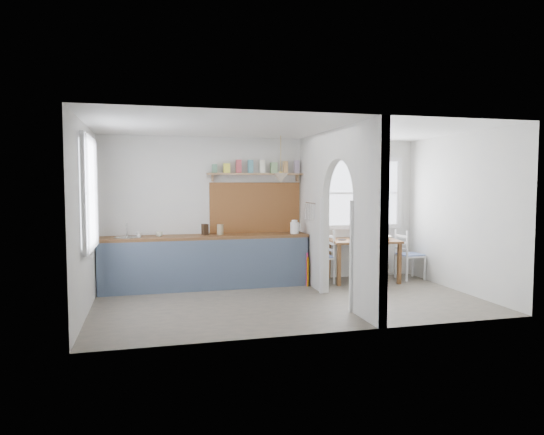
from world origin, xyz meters
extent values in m
cube|color=#766A59|center=(0.00, 0.00, 0.00)|extent=(5.80, 3.20, 0.01)
cube|color=silver|center=(0.00, 0.00, 2.60)|extent=(5.80, 3.20, 0.01)
cube|color=silver|center=(0.00, 1.60, 1.30)|extent=(5.80, 0.01, 2.60)
cube|color=silver|center=(0.00, -1.60, 1.30)|extent=(5.80, 0.01, 2.60)
cube|color=silver|center=(-2.90, 0.00, 1.30)|extent=(0.01, 3.20, 2.60)
cube|color=silver|center=(2.90, 0.00, 1.30)|extent=(0.01, 3.20, 2.60)
cube|color=silver|center=(0.70, -1.20, 1.30)|extent=(0.12, 0.80, 2.60)
cube|color=silver|center=(0.70, 1.00, 1.30)|extent=(0.12, 1.20, 2.60)
cube|color=silver|center=(0.70, -0.20, 2.08)|extent=(0.12, 1.20, 1.05)
cube|color=brown|center=(-1.13, 1.30, 0.88)|extent=(3.50, 0.60, 0.05)
cube|color=slate|center=(-1.13, 1.01, 0.42)|extent=(3.50, 0.03, 0.85)
cube|color=black|center=(-1.13, 1.35, 0.42)|extent=(3.46, 0.45, 0.85)
cylinder|color=#B8B8B8|center=(-2.43, 1.30, 0.89)|extent=(0.40, 0.40, 0.02)
cube|color=#985A25|center=(-0.20, 1.58, 1.35)|extent=(1.65, 0.03, 0.90)
cube|color=#A2784B|center=(-0.20, 1.49, 1.95)|extent=(1.75, 0.20, 0.03)
cube|color=#46775A|center=(-0.95, 1.49, 2.06)|extent=(0.09, 0.09, 0.18)
cube|color=yellow|center=(-0.74, 1.49, 2.06)|extent=(0.09, 0.09, 0.18)
cube|color=#AF363E|center=(-0.52, 1.49, 2.06)|extent=(0.09, 0.09, 0.18)
cube|color=teal|center=(-0.31, 1.49, 2.06)|extent=(0.09, 0.09, 0.18)
cube|color=#EFE7C9|center=(-0.10, 1.49, 2.06)|extent=(0.09, 0.09, 0.18)
cube|color=#6F9961|center=(0.11, 1.49, 2.06)|extent=(0.09, 0.09, 0.18)
cube|color=#AE7D3F|center=(0.33, 1.49, 2.06)|extent=(0.09, 0.09, 0.18)
cube|color=gray|center=(0.54, 1.49, 2.06)|extent=(0.09, 0.09, 0.18)
cone|color=beige|center=(0.15, 1.15, 1.88)|extent=(0.26, 0.26, 0.16)
cylinder|color=#B8B8B8|center=(0.61, 0.90, 1.45)|extent=(0.02, 0.50, 0.02)
imported|color=silver|center=(-2.23, 1.24, 0.95)|extent=(0.11, 0.11, 0.09)
imported|color=beige|center=(-1.90, 1.27, 0.94)|extent=(0.14, 0.14, 0.09)
cube|color=black|center=(-1.14, 1.39, 0.99)|extent=(0.12, 0.14, 0.19)
cylinder|color=#9D8861|center=(-0.88, 1.31, 0.99)|extent=(0.14, 0.14, 0.18)
cube|color=#D02B75|center=(0.58, 0.98, 0.28)|extent=(0.02, 0.03, 0.61)
cube|color=#C76C02|center=(0.58, 0.94, 0.25)|extent=(0.02, 0.03, 0.53)
imported|color=white|center=(2.03, 1.02, 0.80)|extent=(0.37, 0.37, 0.07)
imported|color=#74A97B|center=(1.53, 0.98, 0.81)|extent=(0.12, 0.12, 0.09)
cylinder|color=black|center=(1.30, 1.15, 0.77)|extent=(0.21, 0.21, 0.01)
imported|color=slate|center=(1.72, 1.32, 0.86)|extent=(0.20, 0.20, 0.20)
camera|label=1|loc=(-2.07, -6.93, 1.78)|focal=32.00mm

